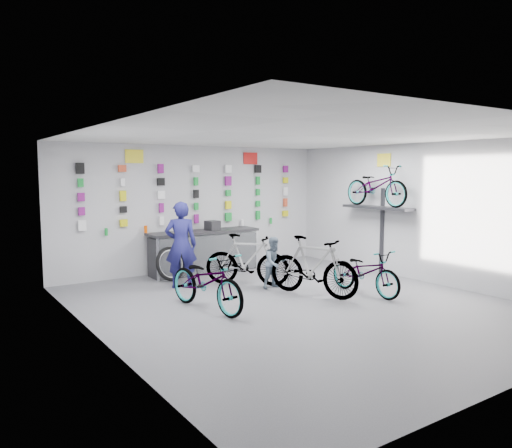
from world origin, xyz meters
TOP-DOWN VIEW (x-y plane):
  - floor at (0.00, 0.00)m, footprint 8.00×8.00m
  - ceiling at (0.00, 0.00)m, footprint 8.00×8.00m
  - wall_back at (0.00, 4.00)m, footprint 7.00×0.00m
  - wall_left at (-3.50, 0.00)m, footprint 0.00×8.00m
  - wall_right at (3.50, 0.00)m, footprint 0.00×8.00m
  - counter at (0.00, 3.54)m, footprint 2.70×0.66m
  - merch_wall at (-0.05, 3.93)m, footprint 5.56×0.08m
  - wall_bracket at (3.33, 1.20)m, footprint 0.39×1.90m
  - sign_left at (-1.50, 3.98)m, footprint 0.42×0.02m
  - sign_right at (1.60, 3.98)m, footprint 0.42×0.02m
  - sign_side at (3.48, 1.20)m, footprint 0.02×0.40m
  - bike_left at (-1.51, 0.65)m, footprint 0.96×2.00m
  - bike_center at (0.67, 0.39)m, footprint 1.16×1.98m
  - bike_right at (1.60, -0.08)m, footprint 0.65×1.72m
  - bike_service at (0.11, 1.86)m, footprint 1.62×1.65m
  - bike_wall at (3.25, 1.20)m, footprint 0.63×1.80m
  - clerk at (-1.14, 2.42)m, footprint 0.77×0.66m
  - customer at (0.42, 1.30)m, footprint 0.52×0.40m
  - spare_wheel at (-1.03, 3.17)m, footprint 0.81×0.42m
  - register at (0.23, 3.55)m, footprint 0.32×0.34m

SIDE VIEW (x-z plane):
  - floor at x=0.00m, z-range 0.00..0.00m
  - spare_wheel at x=-1.03m, z-range -0.01..0.75m
  - bike_right at x=1.60m, z-range 0.00..0.89m
  - counter at x=0.00m, z-range -0.01..0.99m
  - bike_left at x=-1.51m, z-range 0.00..1.01m
  - customer at x=0.42m, z-range 0.00..1.06m
  - bike_service at x=0.11m, z-range 0.00..1.08m
  - bike_center at x=0.67m, z-range 0.00..1.15m
  - clerk at x=-1.14m, z-range 0.00..1.78m
  - register at x=0.23m, z-range 1.00..1.22m
  - wall_bracket at x=3.33m, z-range 0.46..2.46m
  - wall_back at x=0.00m, z-range -2.00..5.00m
  - wall_left at x=-3.50m, z-range -2.50..5.50m
  - wall_right at x=3.50m, z-range -2.50..5.50m
  - merch_wall at x=-0.05m, z-range 1.04..2.60m
  - bike_wall at x=3.25m, z-range 1.58..2.53m
  - sign_side at x=3.48m, z-range 2.50..2.80m
  - sign_left at x=-1.50m, z-range 2.57..2.87m
  - sign_right at x=1.60m, z-range 2.57..2.87m
  - ceiling at x=0.00m, z-range 3.00..3.00m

